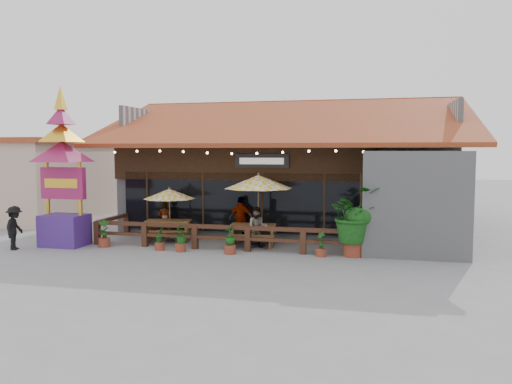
% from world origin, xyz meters
% --- Properties ---
extents(ground, '(100.00, 100.00, 0.00)m').
position_xyz_m(ground, '(0.00, 0.00, 0.00)').
color(ground, gray).
rests_on(ground, ground).
extents(restaurant_building, '(15.50, 14.73, 6.09)m').
position_xyz_m(restaurant_building, '(0.26, 6.61, 2.21)').
color(restaurant_building, '#9FA0A4').
rests_on(restaurant_building, ground).
extents(patio_railing, '(10.00, 2.60, 0.92)m').
position_xyz_m(patio_railing, '(-2.25, -0.27, 0.61)').
color(patio_railing, '#49271A').
rests_on(patio_railing, ground).
extents(neighbor_building, '(8.40, 8.40, 4.22)m').
position_xyz_m(neighbor_building, '(-15.00, 6.00, 2.14)').
color(neighbor_building, '#C0AA91').
rests_on(neighbor_building, ground).
extents(umbrella_left, '(2.68, 2.68, 2.17)m').
position_xyz_m(umbrella_left, '(-4.00, 0.69, 1.90)').
color(umbrella_left, brown).
rests_on(umbrella_left, ground).
extents(umbrella_right, '(3.44, 3.44, 2.78)m').
position_xyz_m(umbrella_right, '(-0.38, 0.68, 2.42)').
color(umbrella_right, brown).
rests_on(umbrella_right, ground).
extents(picnic_table_left, '(2.00, 1.81, 0.85)m').
position_xyz_m(picnic_table_left, '(-4.08, 0.74, 0.57)').
color(picnic_table_left, brown).
rests_on(picnic_table_left, ground).
extents(picnic_table_right, '(1.87, 1.66, 0.82)m').
position_xyz_m(picnic_table_right, '(-0.57, 0.60, 0.55)').
color(picnic_table_right, brown).
rests_on(picnic_table_right, ground).
extents(thai_sign_tower, '(2.42, 2.42, 6.47)m').
position_xyz_m(thai_sign_tower, '(-7.53, -1.06, 3.42)').
color(thai_sign_tower, '#43227C').
rests_on(thai_sign_tower, ground).
extents(tropical_plant, '(2.31, 2.26, 2.41)m').
position_xyz_m(tropical_plant, '(3.20, -0.50, 1.38)').
color(tropical_plant, brown).
rests_on(tropical_plant, ground).
extents(diner_a, '(0.60, 0.44, 1.51)m').
position_xyz_m(diner_a, '(-4.50, 1.36, 0.76)').
color(diner_a, '#362011').
rests_on(diner_a, ground).
extents(diner_b, '(0.84, 0.70, 1.54)m').
position_xyz_m(diner_b, '(-0.31, 0.19, 0.77)').
color(diner_b, '#362011').
rests_on(diner_b, ground).
extents(diner_c, '(1.10, 0.58, 1.79)m').
position_xyz_m(diner_c, '(-1.26, 1.47, 0.89)').
color(diner_c, '#362011').
rests_on(diner_c, ground).
extents(pedestrian, '(0.84, 1.15, 1.60)m').
position_xyz_m(pedestrian, '(-8.87, -2.13, 0.80)').
color(pedestrian, black).
rests_on(pedestrian, ground).
extents(planter_a, '(0.44, 0.42, 1.04)m').
position_xyz_m(planter_a, '(-5.95, -0.93, 0.44)').
color(planter_a, brown).
rests_on(planter_a, ground).
extents(planter_b, '(0.38, 0.41, 0.87)m').
position_xyz_m(planter_b, '(-3.67, -1.02, 0.39)').
color(planter_b, brown).
rests_on(planter_b, ground).
extents(planter_c, '(0.73, 0.70, 0.93)m').
position_xyz_m(planter_c, '(-2.84, -1.07, 0.52)').
color(planter_c, brown).
rests_on(planter_c, ground).
extents(planter_d, '(0.51, 0.51, 0.98)m').
position_xyz_m(planter_d, '(-0.99, -1.09, 0.47)').
color(planter_d, brown).
rests_on(planter_d, ground).
extents(planter_e, '(0.37, 0.35, 0.86)m').
position_xyz_m(planter_e, '(2.15, -0.79, 0.36)').
color(planter_e, brown).
rests_on(planter_e, ground).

